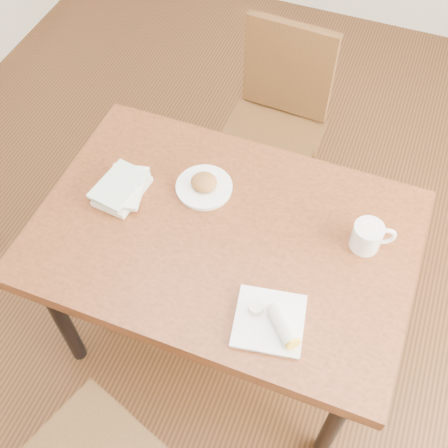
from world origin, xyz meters
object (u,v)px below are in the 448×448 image
(book_stack, at_px, (122,188))
(table, at_px, (224,245))
(plate_scone, at_px, (204,186))
(plate_burrito, at_px, (274,322))
(coffee_mug, at_px, (368,236))
(chair_far, at_px, (276,116))

(book_stack, bearing_deg, table, -4.58)
(plate_scone, distance_m, book_stack, 0.29)
(table, distance_m, plate_burrito, 0.39)
(table, height_order, plate_scone, plate_scone)
(table, relative_size, coffee_mug, 8.89)
(table, xyz_separation_m, chair_far, (-0.06, 0.81, -0.12))
(coffee_mug, xyz_separation_m, plate_burrito, (-0.20, -0.39, -0.03))
(chair_far, bearing_deg, table, -85.66)
(chair_far, bearing_deg, plate_scone, -96.33)
(table, relative_size, chair_far, 1.34)
(chair_far, relative_size, book_stack, 4.19)
(chair_far, xyz_separation_m, plate_scone, (-0.07, -0.66, 0.22))
(table, relative_size, plate_burrito, 5.28)
(coffee_mug, height_order, plate_burrito, coffee_mug)
(table, bearing_deg, chair_far, 94.34)
(plate_scone, bearing_deg, book_stack, -155.51)
(plate_burrito, relative_size, book_stack, 1.07)
(plate_scone, xyz_separation_m, coffee_mug, (0.59, -0.03, 0.03))
(chair_far, bearing_deg, plate_burrito, -73.27)
(plate_scone, bearing_deg, plate_burrito, -46.41)
(chair_far, xyz_separation_m, coffee_mug, (0.52, -0.69, 0.25))
(table, bearing_deg, book_stack, 175.42)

